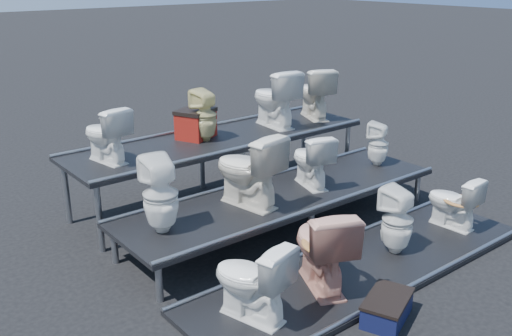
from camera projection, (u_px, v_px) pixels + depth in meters
ground at (283, 228)px, 6.96m from camera, size 80.00×80.00×0.00m
tier_front at (365, 267)px, 5.99m from camera, size 4.20×1.20×0.06m
tier_mid at (284, 211)px, 6.88m from camera, size 4.20×1.20×0.46m
tier_back at (221, 168)px, 7.78m from camera, size 4.20×1.20×0.86m
toilet_0 at (251, 280)px, 4.96m from camera, size 0.60×0.82×0.75m
toilet_1 at (322, 246)px, 5.45m from camera, size 0.78×0.96×0.86m
toilet_2 at (397, 220)px, 6.14m from camera, size 0.35×0.36×0.75m
toilet_3 at (453, 202)px, 6.78m from camera, size 0.40×0.65×0.64m
toilet_4 at (160, 195)px, 5.70m from camera, size 0.41×0.41×0.80m
toilet_5 at (248, 169)px, 6.34m from camera, size 0.61×0.90×0.85m
toilet_6 at (311, 160)px, 6.95m from camera, size 0.55×0.74×0.67m
toilet_7 at (378, 144)px, 7.70m from camera, size 0.35×0.36×0.60m
toilet_8 at (105, 134)px, 6.57m from camera, size 0.47×0.70×0.66m
toilet_9 at (205, 116)px, 7.38m from camera, size 0.34×0.35×0.68m
toilet_10 at (274, 98)px, 8.05m from camera, size 0.53×0.84×0.82m
toilet_11 at (314, 93)px, 8.52m from camera, size 0.68×0.86×0.77m
red_crate at (196, 125)px, 7.57m from camera, size 0.59×0.54×0.34m
step_stool at (387, 310)px, 5.13m from camera, size 0.63×0.51×0.20m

